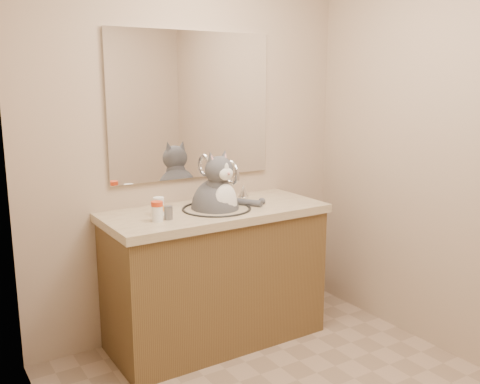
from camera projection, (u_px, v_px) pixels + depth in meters
name	position (u px, v px, depth m)	size (l,w,h in m)	color
room	(323.00, 175.00, 2.34)	(2.22, 2.52, 2.42)	gray
vanity	(216.00, 272.00, 3.29)	(1.34, 0.59, 1.12)	brown
mirror	(192.00, 106.00, 3.31)	(1.10, 0.02, 0.90)	white
shower_curtain	(79.00, 245.00, 1.91)	(0.02, 1.30, 1.93)	beige
cat	(217.00, 205.00, 3.20)	(0.43, 0.34, 0.56)	#45454A
pill_bottle_redcap	(157.00, 211.00, 2.91)	(0.07, 0.07, 0.11)	white
pill_bottle_orange	(159.00, 207.00, 3.04)	(0.07, 0.07, 0.10)	white
grey_canister	(168.00, 213.00, 2.95)	(0.05, 0.05, 0.08)	slate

